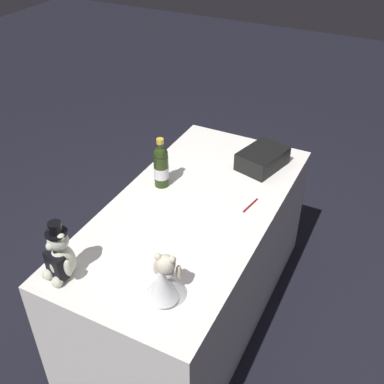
{
  "coord_description": "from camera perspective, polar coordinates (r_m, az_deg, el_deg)",
  "views": [
    {
      "loc": [
        -1.73,
        -0.87,
        2.29
      ],
      "look_at": [
        0.0,
        0.0,
        0.89
      ],
      "focal_mm": 43.35,
      "sensor_mm": 36.0,
      "label": 1
    }
  ],
  "objects": [
    {
      "name": "gift_case_black",
      "position": [
        2.78,
        8.65,
        4.08
      ],
      "size": [
        0.33,
        0.27,
        0.11
      ],
      "color": "black",
      "rests_on": "reception_table"
    },
    {
      "name": "champagne_bottle",
      "position": [
        2.55,
        -3.82,
        3.23
      ],
      "size": [
        0.08,
        0.08,
        0.3
      ],
      "color": "#243513",
      "rests_on": "reception_table"
    },
    {
      "name": "signing_pen",
      "position": [
        2.47,
        7.13,
        -1.69
      ],
      "size": [
        0.15,
        0.03,
        0.01
      ],
      "color": "maroon",
      "rests_on": "reception_table"
    },
    {
      "name": "teddy_bear_groom",
      "position": [
        2.08,
        -15.99,
        -7.69
      ],
      "size": [
        0.15,
        0.16,
        0.3
      ],
      "color": "silver",
      "rests_on": "reception_table"
    },
    {
      "name": "ground_plane",
      "position": [
        3.0,
        0.0,
        -13.96
      ],
      "size": [
        12.0,
        12.0,
        0.0
      ],
      "primitive_type": "plane",
      "color": "black"
    },
    {
      "name": "teddy_bear_bride",
      "position": [
        1.94,
        -3.34,
        -10.83
      ],
      "size": [
        0.22,
        0.18,
        0.22
      ],
      "color": "white",
      "rests_on": "reception_table"
    },
    {
      "name": "reception_table",
      "position": [
        2.71,
        0.0,
        -8.54
      ],
      "size": [
        1.68,
        0.83,
        0.79
      ],
      "primitive_type": "cube",
      "color": "white",
      "rests_on": "ground_plane"
    }
  ]
}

